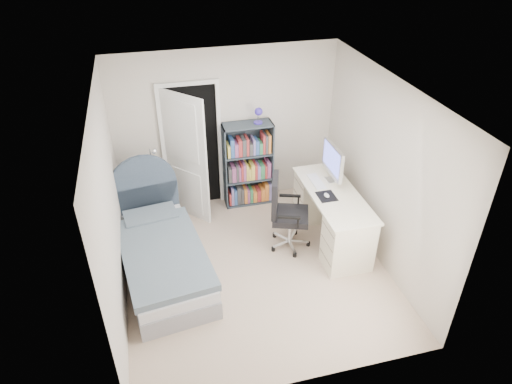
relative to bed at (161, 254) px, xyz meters
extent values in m
cube|color=tan|center=(1.21, -0.25, -0.31)|extent=(3.40, 3.60, 0.05)
cube|color=white|center=(1.21, -0.25, 2.24)|extent=(3.40, 3.60, 0.05)
cube|color=beige|center=(1.21, 1.57, 0.96)|extent=(3.40, 0.05, 2.50)
cube|color=beige|center=(1.21, -2.08, 0.96)|extent=(3.40, 0.05, 2.50)
cube|color=beige|center=(-0.51, -0.25, 0.96)|extent=(0.05, 3.60, 2.50)
cube|color=beige|center=(2.94, -0.25, 0.96)|extent=(0.05, 3.60, 2.50)
cube|color=black|center=(0.66, 1.54, 0.71)|extent=(0.80, 0.01, 2.00)
cube|color=white|center=(0.23, 1.52, 0.71)|extent=(0.06, 0.06, 2.00)
cube|color=white|center=(1.09, 1.52, 0.71)|extent=(0.06, 0.06, 2.00)
cube|color=white|center=(0.66, 1.52, 1.74)|extent=(0.92, 0.06, 0.06)
cube|color=white|center=(0.53, 1.22, 0.71)|extent=(0.56, 0.63, 2.00)
cube|color=gray|center=(0.01, -0.10, -0.16)|extent=(1.21, 2.11, 0.26)
cube|color=silver|center=(0.01, -0.10, 0.04)|extent=(1.18, 2.07, 0.16)
cube|color=slate|center=(0.03, -0.20, 0.16)|extent=(1.20, 1.82, 0.10)
cube|color=slate|center=(-0.08, 0.61, 0.18)|extent=(0.76, 0.49, 0.12)
cube|color=#3A485A|center=(-0.12, 0.93, 0.11)|extent=(0.95, 0.18, 0.80)
cylinder|color=#3A485A|center=(-0.12, 0.93, 0.51)|extent=(0.95, 0.18, 0.95)
cylinder|color=tan|center=(-0.26, 1.16, -0.03)|extent=(0.04, 0.04, 0.53)
cylinder|color=tan|center=(-0.26, 1.52, -0.03)|extent=(0.04, 0.04, 0.53)
cylinder|color=tan|center=(0.10, 1.16, -0.03)|extent=(0.04, 0.04, 0.53)
cylinder|color=tan|center=(0.10, 1.52, -0.03)|extent=(0.04, 0.04, 0.53)
cube|color=tan|center=(-0.08, 1.34, 0.22)|extent=(0.42, 0.42, 0.03)
cube|color=tan|center=(-0.08, 1.34, -0.11)|extent=(0.38, 0.38, 0.02)
cube|color=#B24C33|center=(-0.13, 1.34, 0.25)|extent=(0.17, 0.23, 0.03)
cube|color=#3F598C|center=(-0.13, 1.34, 0.28)|extent=(0.16, 0.22, 0.03)
cube|color=#D8CC7F|center=(-0.13, 1.34, 0.31)|extent=(0.15, 0.21, 0.03)
cylinder|color=silver|center=(0.03, 1.03, -0.28)|extent=(0.19, 0.19, 0.02)
cylinder|color=silver|center=(0.03, 1.03, 0.37)|extent=(0.02, 0.02, 1.31)
sphere|color=silver|center=(0.09, 1.00, 1.00)|extent=(0.08, 0.08, 0.08)
cube|color=#354048|center=(1.12, 1.36, 0.40)|extent=(0.02, 0.33, 1.38)
cube|color=#354048|center=(1.87, 1.36, 0.40)|extent=(0.02, 0.33, 1.38)
cube|color=#354048|center=(1.50, 1.36, 1.08)|extent=(0.77, 0.33, 0.02)
cube|color=#354048|center=(1.50, 1.36, -0.28)|extent=(0.77, 0.33, 0.02)
cube|color=#354048|center=(1.50, 1.52, 0.40)|extent=(0.77, 0.01, 1.38)
cube|color=#354048|center=(1.50, 1.36, 0.15)|extent=(0.73, 0.31, 0.02)
cube|color=#354048|center=(1.50, 1.36, 0.59)|extent=(0.73, 0.31, 0.02)
cylinder|color=#3C29B2|center=(1.66, 1.36, 1.10)|extent=(0.13, 0.13, 0.02)
cylinder|color=silver|center=(1.66, 1.36, 1.19)|extent=(0.02, 0.02, 0.18)
sphere|color=#3C29B2|center=(1.66, 1.33, 1.29)|extent=(0.12, 0.12, 0.12)
cube|color=#B23333|center=(1.18, 1.34, -0.16)|extent=(0.03, 0.23, 0.20)
cube|color=#7F72B2|center=(1.22, 1.34, -0.11)|extent=(0.04, 0.23, 0.30)
cube|color=#335999|center=(1.27, 1.34, -0.12)|extent=(0.04, 0.23, 0.26)
cube|color=#3F3F3F|center=(1.33, 1.34, -0.11)|extent=(0.06, 0.23, 0.30)
cube|color=#3F3F3F|center=(1.38, 1.34, -0.12)|extent=(0.04, 0.23, 0.27)
cube|color=orange|center=(1.43, 1.34, -0.13)|extent=(0.05, 0.23, 0.26)
cube|color=#994C7F|center=(1.48, 1.34, -0.14)|extent=(0.04, 0.23, 0.23)
cube|color=#337F4C|center=(1.53, 1.34, -0.14)|extent=(0.04, 0.23, 0.24)
cube|color=orange|center=(1.59, 1.34, -0.16)|extent=(0.06, 0.23, 0.19)
cube|color=#B23333|center=(1.66, 1.34, -0.16)|extent=(0.06, 0.23, 0.20)
cube|color=orange|center=(1.72, 1.34, -0.15)|extent=(0.06, 0.23, 0.21)
cube|color=orange|center=(1.79, 1.34, -0.11)|extent=(0.06, 0.23, 0.30)
cube|color=#7F72B2|center=(1.85, 1.34, -0.11)|extent=(0.06, 0.23, 0.30)
cube|color=#3F3F3F|center=(1.19, 1.34, 0.29)|extent=(0.05, 0.23, 0.24)
cube|color=#994C7F|center=(1.25, 1.34, 0.30)|extent=(0.06, 0.23, 0.25)
cube|color=#3F3F3F|center=(1.31, 1.34, 0.31)|extent=(0.04, 0.23, 0.27)
cube|color=#994C7F|center=(1.35, 1.34, 0.30)|extent=(0.03, 0.23, 0.25)
cube|color=#B23333|center=(1.38, 1.34, 0.31)|extent=(0.03, 0.23, 0.27)
cube|color=#994C7F|center=(1.42, 1.34, 0.31)|extent=(0.04, 0.23, 0.28)
cube|color=#D8BF4C|center=(1.46, 1.34, 0.31)|extent=(0.03, 0.23, 0.27)
cube|color=#D8BF4C|center=(1.51, 1.34, 0.27)|extent=(0.04, 0.23, 0.19)
cube|color=#D8BF4C|center=(1.56, 1.34, 0.30)|extent=(0.05, 0.23, 0.26)
cube|color=#B23333|center=(1.61, 1.34, 0.30)|extent=(0.04, 0.23, 0.26)
cube|color=#7F72B2|center=(1.65, 1.34, 0.29)|extent=(0.04, 0.23, 0.22)
cube|color=#337F4C|center=(1.71, 1.34, 0.29)|extent=(0.06, 0.23, 0.23)
cube|color=#B23333|center=(1.77, 1.34, 0.28)|extent=(0.03, 0.23, 0.21)
cube|color=#994C7F|center=(1.82, 1.34, 0.31)|extent=(0.06, 0.23, 0.27)
cube|color=#D8BF4C|center=(1.18, 1.34, 0.71)|extent=(0.04, 0.23, 0.19)
cube|color=#335999|center=(1.24, 1.34, 0.76)|extent=(0.06, 0.23, 0.29)
cube|color=#994C7F|center=(1.30, 1.34, 0.72)|extent=(0.05, 0.23, 0.21)
cube|color=#B23333|center=(1.36, 1.34, 0.75)|extent=(0.05, 0.23, 0.26)
cube|color=#3F3F3F|center=(1.42, 1.34, 0.75)|extent=(0.06, 0.23, 0.27)
cube|color=#B23333|center=(1.48, 1.34, 0.75)|extent=(0.04, 0.23, 0.28)
cube|color=#3F3F3F|center=(1.53, 1.34, 0.71)|extent=(0.05, 0.23, 0.19)
cube|color=#7F72B2|center=(1.58, 1.34, 0.74)|extent=(0.03, 0.23, 0.25)
cube|color=#335999|center=(1.63, 1.34, 0.73)|extent=(0.05, 0.23, 0.22)
cube|color=#337F4C|center=(1.68, 1.34, 0.71)|extent=(0.05, 0.23, 0.18)
cube|color=#B23333|center=(1.73, 1.34, 0.77)|extent=(0.03, 0.23, 0.31)
cube|color=#3F3F3F|center=(1.77, 1.34, 0.76)|extent=(0.04, 0.23, 0.30)
cube|color=orange|center=(1.82, 1.34, 0.77)|extent=(0.04, 0.23, 0.30)
cube|color=#F1E8CA|center=(2.42, 0.08, 0.50)|extent=(0.66, 1.65, 0.03)
cube|color=#F1E8CA|center=(2.42, -0.50, 0.10)|extent=(0.61, 0.44, 0.77)
cube|color=#F1E8CA|center=(2.42, 0.66, 0.10)|extent=(0.61, 0.44, 0.77)
cube|color=silver|center=(2.53, 0.41, 0.52)|extent=(0.18, 0.18, 0.01)
cube|color=silver|center=(2.56, 0.41, 0.65)|extent=(0.03, 0.07, 0.24)
cube|color=silver|center=(2.50, 0.41, 0.85)|extent=(0.05, 0.62, 0.44)
cube|color=#535BCA|center=(2.48, 0.41, 0.87)|extent=(0.00, 0.55, 0.35)
cube|color=white|center=(2.28, 0.41, 0.52)|extent=(0.14, 0.44, 0.02)
cube|color=black|center=(2.28, 0.02, 0.52)|extent=(0.24, 0.29, 0.00)
ellipsoid|color=white|center=(2.28, 0.02, 0.53)|extent=(0.07, 0.11, 0.03)
cube|color=silver|center=(1.94, 0.06, -0.23)|extent=(0.28, 0.13, 0.03)
cylinder|color=black|center=(2.07, 0.01, -0.26)|extent=(0.07, 0.07, 0.06)
cube|color=silver|center=(1.89, 0.21, -0.23)|extent=(0.20, 0.25, 0.03)
cylinder|color=black|center=(1.97, 0.32, -0.26)|extent=(0.07, 0.07, 0.06)
cube|color=silver|center=(1.73, 0.22, -0.23)|extent=(0.20, 0.26, 0.03)
cylinder|color=black|center=(1.65, 0.33, -0.26)|extent=(0.07, 0.07, 0.06)
cube|color=silver|center=(1.68, 0.07, -0.23)|extent=(0.28, 0.12, 0.03)
cylinder|color=black|center=(1.55, 0.03, -0.26)|extent=(0.07, 0.07, 0.06)
cube|color=silver|center=(1.80, -0.03, -0.23)|extent=(0.05, 0.29, 0.03)
cylinder|color=black|center=(1.80, -0.17, -0.26)|extent=(0.07, 0.07, 0.06)
cylinder|color=silver|center=(1.81, 0.10, -0.02)|extent=(0.06, 0.06, 0.43)
cube|color=black|center=(1.81, 0.10, 0.22)|extent=(0.62, 0.62, 0.09)
cube|color=black|center=(1.60, 0.18, 0.54)|extent=(0.22, 0.45, 0.56)
cube|color=black|center=(1.70, -0.14, 0.38)|extent=(0.30, 0.14, 0.03)
cube|color=black|center=(1.88, 0.36, 0.38)|extent=(0.30, 0.14, 0.03)
camera|label=1|loc=(0.07, -4.77, 3.92)|focal=32.00mm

